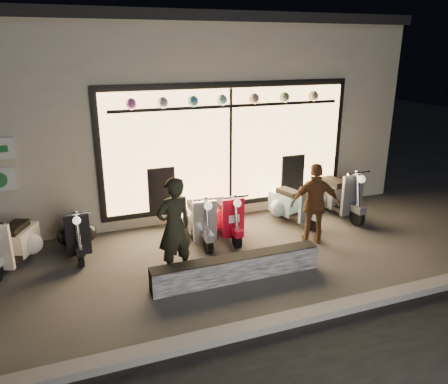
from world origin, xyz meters
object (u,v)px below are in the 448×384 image
Objects in this scene: graffiti_barrier at (237,268)px; man at (174,227)px; scooter_silver at (198,219)px; scooter_red at (224,216)px; woman at (315,204)px.

graffiti_barrier is 1.18m from man.
scooter_red is (0.54, -0.01, -0.01)m from scooter_silver.
woman is (1.97, -0.99, 0.38)m from scooter_silver.
scooter_red is at bearing 1.38° from scooter_silver.
graffiti_barrier is at bearing 135.48° from man.
scooter_silver is 2.24m from woman.
woman reaches higher than scooter_silver.
scooter_red is 1.78m from woman.
scooter_silver is 0.82× the size of man.
scooter_red is 0.85× the size of woman.
woman is at bearing 22.21° from graffiti_barrier.
scooter_red is 0.80× the size of man.
woman reaches higher than graffiti_barrier.
man is at bearing 25.38° from woman.
scooter_silver is at bearing -6.79° from woman.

